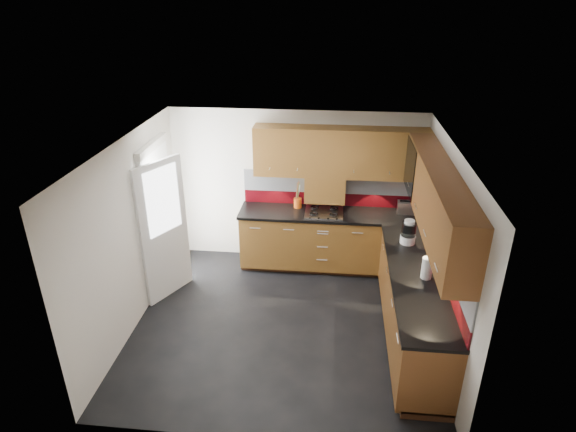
# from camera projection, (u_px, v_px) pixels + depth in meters

# --- Properties ---
(room) EXTENTS (4.00, 3.80, 2.64)m
(room) POSITION_uv_depth(u_px,v_px,m) (283.00, 221.00, 5.64)
(room) COLOR black
(base_cabinets) EXTENTS (2.70, 3.20, 0.95)m
(base_cabinets) POSITION_uv_depth(u_px,v_px,m) (365.00, 271.00, 6.64)
(base_cabinets) COLOR brown
(base_cabinets) RESTS_ON room
(countertop) EXTENTS (2.72, 3.22, 0.04)m
(countertop) POSITION_uv_depth(u_px,v_px,m) (367.00, 241.00, 6.42)
(countertop) COLOR black
(countertop) RESTS_ON base_cabinets
(backsplash) EXTENTS (2.70, 3.20, 0.54)m
(backsplash) POSITION_uv_depth(u_px,v_px,m) (384.00, 215.00, 6.48)
(backsplash) COLOR maroon
(backsplash) RESTS_ON countertop
(upper_cabinets) EXTENTS (2.50, 3.20, 0.72)m
(upper_cabinets) POSITION_uv_depth(u_px,v_px,m) (386.00, 175.00, 6.08)
(upper_cabinets) COLOR brown
(upper_cabinets) RESTS_ON room
(extractor_hood) EXTENTS (0.60, 0.33, 0.40)m
(extractor_hood) POSITION_uv_depth(u_px,v_px,m) (325.00, 188.00, 7.16)
(extractor_hood) COLOR brown
(extractor_hood) RESTS_ON room
(glass_cabinet) EXTENTS (0.32, 0.80, 0.66)m
(glass_cabinet) POSITION_uv_depth(u_px,v_px,m) (421.00, 166.00, 6.28)
(glass_cabinet) COLOR black
(glass_cabinet) RESTS_ON room
(back_door) EXTENTS (0.42, 1.19, 2.04)m
(back_door) POSITION_uv_depth(u_px,v_px,m) (162.00, 222.00, 6.68)
(back_door) COLOR white
(back_door) RESTS_ON room
(gas_hob) EXTENTS (0.56, 0.50, 0.04)m
(gas_hob) POSITION_uv_depth(u_px,v_px,m) (324.00, 212.00, 7.15)
(gas_hob) COLOR silver
(gas_hob) RESTS_ON countertop
(utensil_pot) EXTENTS (0.12, 0.12, 0.43)m
(utensil_pot) POSITION_uv_depth(u_px,v_px,m) (298.00, 202.00, 7.32)
(utensil_pot) COLOR #CA5113
(utensil_pot) RESTS_ON countertop
(toaster) EXTENTS (0.26, 0.17, 0.19)m
(toaster) POSITION_uv_depth(u_px,v_px,m) (406.00, 207.00, 7.13)
(toaster) COLOR silver
(toaster) RESTS_ON countertop
(food_processor) EXTENTS (0.20, 0.20, 0.33)m
(food_processor) POSITION_uv_depth(u_px,v_px,m) (408.00, 233.00, 6.26)
(food_processor) COLOR white
(food_processor) RESTS_ON countertop
(paper_towel) EXTENTS (0.16, 0.16, 0.26)m
(paper_towel) POSITION_uv_depth(u_px,v_px,m) (427.00, 268.00, 5.51)
(paper_towel) COLOR white
(paper_towel) RESTS_ON countertop
(orange_cloth) EXTENTS (0.16, 0.15, 0.01)m
(orange_cloth) POSITION_uv_depth(u_px,v_px,m) (407.00, 235.00, 6.51)
(orange_cloth) COLOR orange
(orange_cloth) RESTS_ON countertop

